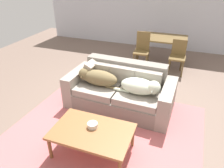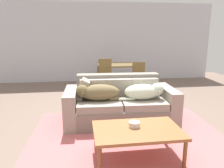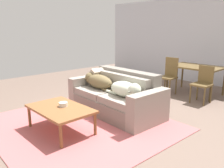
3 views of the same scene
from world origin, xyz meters
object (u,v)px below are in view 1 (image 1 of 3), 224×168
(dog_on_left_cushion, at_px, (97,77))
(bowl_on_coffee_table, at_px, (93,125))
(dining_chair_near_left, at_px, (142,49))
(couch, at_px, (121,91))
(throw_pillow_by_left_arm, at_px, (89,70))
(dining_table, at_px, (163,40))
(dining_chair_near_right, at_px, (178,55))
(dog_on_right_cushion, at_px, (141,86))
(coffee_table, at_px, (92,133))

(dog_on_left_cushion, relative_size, bowl_on_coffee_table, 6.02)
(bowl_on_coffee_table, xyz_separation_m, dining_chair_near_left, (-0.01, 3.24, 0.08))
(couch, height_order, throw_pillow_by_left_arm, couch)
(throw_pillow_by_left_arm, bearing_deg, dining_table, 65.05)
(dining_table, xyz_separation_m, dining_chair_near_right, (0.48, -0.57, -0.20))
(dining_table, bearing_deg, dining_chair_near_left, -131.69)
(dog_on_right_cushion, height_order, bowl_on_coffee_table, dog_on_right_cushion)
(bowl_on_coffee_table, bearing_deg, coffee_table, -72.14)
(dog_on_left_cushion, distance_m, coffee_table, 1.29)
(couch, xyz_separation_m, dining_chair_near_left, (-0.04, 2.00, 0.20))
(coffee_table, xyz_separation_m, dining_chair_near_left, (-0.04, 3.32, 0.16))
(bowl_on_coffee_table, distance_m, dining_table, 3.80)
(couch, distance_m, throw_pillow_by_left_arm, 0.77)
(bowl_on_coffee_table, relative_size, dining_table, 0.12)
(coffee_table, bearing_deg, dog_on_right_cushion, 69.26)
(dog_on_left_cushion, bearing_deg, dining_table, 74.07)
(dog_on_left_cushion, bearing_deg, dining_chair_near_left, 81.57)
(dining_chair_near_left, xyz_separation_m, dining_chair_near_right, (0.95, -0.04, -0.05))
(bowl_on_coffee_table, bearing_deg, couch, 88.74)
(dog_on_left_cushion, height_order, dining_chair_near_right, dining_chair_near_right)
(dog_on_left_cushion, bearing_deg, bowl_on_coffee_table, -67.68)
(coffee_table, bearing_deg, couch, 89.82)
(dog_on_right_cushion, xyz_separation_m, dining_chair_near_left, (-0.47, 2.17, -0.08))
(coffee_table, relative_size, dining_table, 0.88)
(dining_chair_near_left, bearing_deg, dog_on_right_cushion, -80.89)
(dog_on_left_cushion, height_order, throw_pillow_by_left_arm, throw_pillow_by_left_arm)
(throw_pillow_by_left_arm, bearing_deg, dining_chair_near_left, 70.81)
(couch, xyz_separation_m, coffee_table, (-0.00, -1.32, 0.05))
(throw_pillow_by_left_arm, xyz_separation_m, dining_table, (1.13, 2.43, 0.04))
(coffee_table, height_order, dining_table, dining_table)
(dining_chair_near_right, bearing_deg, coffee_table, -105.19)
(bowl_on_coffee_table, bearing_deg, dining_chair_near_left, 90.23)
(dog_on_left_cushion, distance_m, bowl_on_coffee_table, 1.21)
(couch, distance_m, dining_chair_near_right, 2.16)
(dog_on_right_cushion, relative_size, bowl_on_coffee_table, 5.52)
(bowl_on_coffee_table, xyz_separation_m, dining_chair_near_right, (0.94, 3.20, 0.03))
(bowl_on_coffee_table, height_order, dining_chair_near_left, dining_chair_near_left)
(dining_chair_near_right, bearing_deg, bowl_on_coffee_table, -105.91)
(couch, xyz_separation_m, dining_chair_near_right, (0.91, 1.95, 0.16))
(dog_on_left_cushion, distance_m, dining_chair_near_left, 2.16)
(throw_pillow_by_left_arm, height_order, dining_table, throw_pillow_by_left_arm)
(dog_on_left_cushion, bearing_deg, dining_chair_near_right, 59.20)
(dining_chair_near_left, relative_size, dining_chair_near_right, 1.12)
(dog_on_left_cushion, relative_size, dog_on_right_cushion, 1.09)
(dog_on_right_cushion, bearing_deg, dining_table, 92.25)
(throw_pillow_by_left_arm, xyz_separation_m, dining_chair_near_right, (1.61, 1.86, -0.15))
(bowl_on_coffee_table, height_order, dining_table, dining_table)
(coffee_table, bearing_deg, dog_on_left_cushion, 109.98)
(coffee_table, height_order, bowl_on_coffee_table, bowl_on_coffee_table)
(dog_on_left_cushion, xyz_separation_m, dining_chair_near_left, (0.40, 2.12, -0.08))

